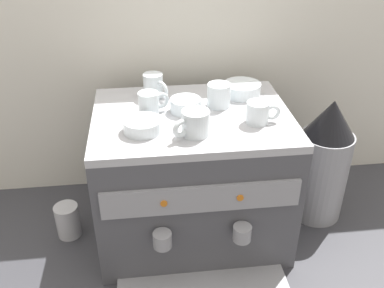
{
  "coord_description": "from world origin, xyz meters",
  "views": [
    {
      "loc": [
        -0.14,
        -1.21,
        1.09
      ],
      "look_at": [
        0.0,
        0.0,
        0.36
      ],
      "focal_mm": 40.24,
      "sensor_mm": 36.0,
      "label": 1
    }
  ],
  "objects_px": {
    "ceramic_cup_0": "(194,123)",
    "ceramic_cup_2": "(150,104)",
    "coffee_grinder": "(324,162)",
    "ceramic_bowl_0": "(242,89)",
    "ceramic_cup_1": "(259,113)",
    "ceramic_bowl_2": "(186,105)",
    "ceramic_cup_4": "(219,95)",
    "espresso_machine": "(192,177)",
    "milk_pitcher": "(68,221)",
    "ceramic_bowl_1": "(143,126)",
    "ceramic_cup_3": "(154,86)"
  },
  "relations": [
    {
      "from": "ceramic_cup_3",
      "to": "milk_pitcher",
      "type": "distance_m",
      "value": 0.58
    },
    {
      "from": "milk_pitcher",
      "to": "ceramic_cup_2",
      "type": "bearing_deg",
      "value": -1.33
    },
    {
      "from": "ceramic_cup_3",
      "to": "ceramic_cup_4",
      "type": "bearing_deg",
      "value": -23.37
    },
    {
      "from": "ceramic_cup_0",
      "to": "ceramic_bowl_2",
      "type": "relative_size",
      "value": 1.14
    },
    {
      "from": "ceramic_bowl_0",
      "to": "ceramic_cup_3",
      "type": "bearing_deg",
      "value": 176.72
    },
    {
      "from": "ceramic_bowl_2",
      "to": "milk_pitcher",
      "type": "relative_size",
      "value": 0.79
    },
    {
      "from": "ceramic_cup_0",
      "to": "ceramic_cup_2",
      "type": "relative_size",
      "value": 1.14
    },
    {
      "from": "ceramic_cup_2",
      "to": "ceramic_bowl_0",
      "type": "xyz_separation_m",
      "value": [
        0.32,
        0.11,
        -0.02
      ]
    },
    {
      "from": "espresso_machine",
      "to": "milk_pitcher",
      "type": "bearing_deg",
      "value": 177.02
    },
    {
      "from": "ceramic_bowl_1",
      "to": "ceramic_bowl_2",
      "type": "distance_m",
      "value": 0.18
    },
    {
      "from": "ceramic_bowl_1",
      "to": "coffee_grinder",
      "type": "distance_m",
      "value": 0.71
    },
    {
      "from": "coffee_grinder",
      "to": "ceramic_bowl_0",
      "type": "bearing_deg",
      "value": 162.5
    },
    {
      "from": "ceramic_cup_2",
      "to": "ceramic_bowl_1",
      "type": "height_order",
      "value": "ceramic_cup_2"
    },
    {
      "from": "ceramic_cup_4",
      "to": "ceramic_bowl_0",
      "type": "xyz_separation_m",
      "value": [
        0.09,
        0.07,
        -0.02
      ]
    },
    {
      "from": "ceramic_cup_4",
      "to": "coffee_grinder",
      "type": "relative_size",
      "value": 0.24
    },
    {
      "from": "ceramic_bowl_2",
      "to": "coffee_grinder",
      "type": "bearing_deg",
      "value": 1.05
    },
    {
      "from": "ceramic_bowl_0",
      "to": "ceramic_bowl_2",
      "type": "distance_m",
      "value": 0.23
    },
    {
      "from": "coffee_grinder",
      "to": "milk_pitcher",
      "type": "xyz_separation_m",
      "value": [
        -0.94,
        -0.01,
        -0.17
      ]
    },
    {
      "from": "ceramic_bowl_2",
      "to": "coffee_grinder",
      "type": "relative_size",
      "value": 0.21
    },
    {
      "from": "ceramic_bowl_1",
      "to": "milk_pitcher",
      "type": "height_order",
      "value": "ceramic_bowl_1"
    },
    {
      "from": "espresso_machine",
      "to": "coffee_grinder",
      "type": "height_order",
      "value": "coffee_grinder"
    },
    {
      "from": "ceramic_cup_3",
      "to": "ceramic_bowl_2",
      "type": "relative_size",
      "value": 1.0
    },
    {
      "from": "espresso_machine",
      "to": "ceramic_bowl_0",
      "type": "relative_size",
      "value": 4.92
    },
    {
      "from": "ceramic_cup_0",
      "to": "ceramic_bowl_2",
      "type": "bearing_deg",
      "value": 93.3
    },
    {
      "from": "ceramic_cup_4",
      "to": "ceramic_cup_2",
      "type": "bearing_deg",
      "value": -169.49
    },
    {
      "from": "coffee_grinder",
      "to": "milk_pitcher",
      "type": "height_order",
      "value": "coffee_grinder"
    },
    {
      "from": "espresso_machine",
      "to": "ceramic_bowl_2",
      "type": "xyz_separation_m",
      "value": [
        -0.02,
        0.03,
        0.26
      ]
    },
    {
      "from": "espresso_machine",
      "to": "ceramic_bowl_1",
      "type": "bearing_deg",
      "value": -150.65
    },
    {
      "from": "espresso_machine",
      "to": "coffee_grinder",
      "type": "relative_size",
      "value": 1.31
    },
    {
      "from": "ceramic_cup_1",
      "to": "ceramic_cup_3",
      "type": "height_order",
      "value": "ceramic_cup_3"
    },
    {
      "from": "ceramic_bowl_0",
      "to": "ceramic_bowl_1",
      "type": "relative_size",
      "value": 1.13
    },
    {
      "from": "ceramic_cup_2",
      "to": "ceramic_bowl_0",
      "type": "relative_size",
      "value": 0.77
    },
    {
      "from": "coffee_grinder",
      "to": "ceramic_cup_0",
      "type": "bearing_deg",
      "value": -161.71
    },
    {
      "from": "ceramic_cup_1",
      "to": "ceramic_bowl_1",
      "type": "height_order",
      "value": "ceramic_cup_1"
    },
    {
      "from": "ceramic_cup_4",
      "to": "ceramic_cup_1",
      "type": "bearing_deg",
      "value": -53.42
    },
    {
      "from": "ceramic_cup_1",
      "to": "coffee_grinder",
      "type": "bearing_deg",
      "value": 20.9
    },
    {
      "from": "ceramic_cup_1",
      "to": "ceramic_cup_4",
      "type": "height_order",
      "value": "ceramic_cup_4"
    },
    {
      "from": "ceramic_cup_2",
      "to": "ceramic_cup_3",
      "type": "height_order",
      "value": "ceramic_cup_3"
    },
    {
      "from": "ceramic_cup_0",
      "to": "ceramic_cup_1",
      "type": "relative_size",
      "value": 1.07
    },
    {
      "from": "ceramic_cup_1",
      "to": "ceramic_cup_2",
      "type": "relative_size",
      "value": 1.07
    },
    {
      "from": "ceramic_cup_2",
      "to": "ceramic_bowl_2",
      "type": "xyz_separation_m",
      "value": [
        0.11,
        0.01,
        -0.02
      ]
    },
    {
      "from": "ceramic_cup_4",
      "to": "ceramic_bowl_1",
      "type": "distance_m",
      "value": 0.29
    },
    {
      "from": "ceramic_bowl_0",
      "to": "ceramic_bowl_2",
      "type": "bearing_deg",
      "value": -153.48
    },
    {
      "from": "ceramic_bowl_2",
      "to": "espresso_machine",
      "type": "bearing_deg",
      "value": -56.81
    },
    {
      "from": "ceramic_cup_1",
      "to": "ceramic_bowl_1",
      "type": "xyz_separation_m",
      "value": [
        -0.35,
        -0.01,
        -0.02
      ]
    },
    {
      "from": "ceramic_cup_2",
      "to": "espresso_machine",
      "type": "bearing_deg",
      "value": -6.94
    },
    {
      "from": "ceramic_cup_0",
      "to": "ceramic_cup_2",
      "type": "distance_m",
      "value": 0.19
    },
    {
      "from": "espresso_machine",
      "to": "ceramic_cup_0",
      "type": "distance_m",
      "value": 0.3
    },
    {
      "from": "ceramic_cup_1",
      "to": "ceramic_bowl_2",
      "type": "relative_size",
      "value": 1.07
    },
    {
      "from": "ceramic_cup_0",
      "to": "ceramic_cup_3",
      "type": "bearing_deg",
      "value": 110.65
    }
  ]
}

